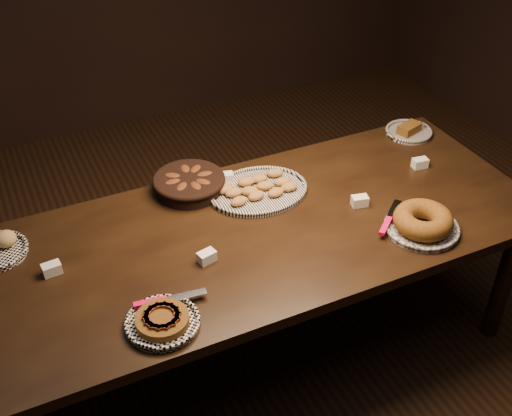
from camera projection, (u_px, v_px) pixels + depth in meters
name	position (u px, v px, depth m)	size (l,w,h in m)	color
ground	(261.00, 349.00, 3.11)	(5.00, 5.00, 0.00)	black
buffet_table	(262.00, 241.00, 2.71)	(2.40, 1.00, 0.75)	black
apple_tart_plate	(162.00, 321.00, 2.21)	(0.33, 0.26, 0.05)	white
madeleine_platter	(258.00, 190.00, 2.86)	(0.45, 0.36, 0.05)	black
bundt_cake_plate	(422.00, 222.00, 2.63)	(0.35, 0.36, 0.10)	black
croissant_basket	(189.00, 182.00, 2.85)	(0.39, 0.39, 0.08)	black
loaf_plate	(409.00, 131.00, 3.28)	(0.24, 0.24, 0.06)	black
tent_cards	(262.00, 210.00, 2.73)	(1.80, 0.54, 0.04)	white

